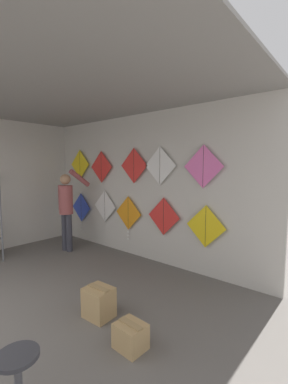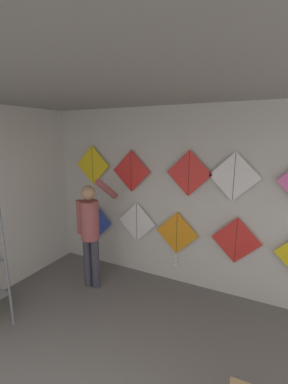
% 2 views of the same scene
% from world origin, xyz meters
% --- Properties ---
extents(back_panel, '(5.57, 0.06, 2.80)m').
position_xyz_m(back_panel, '(0.00, 3.58, 1.40)').
color(back_panel, beige).
rests_on(back_panel, ground).
extents(ceiling_slab, '(5.57, 4.35, 0.04)m').
position_xyz_m(ceiling_slab, '(0.00, 1.77, 2.82)').
color(ceiling_slab, gray).
extents(shopkeeper, '(0.44, 0.62, 1.75)m').
position_xyz_m(shopkeeper, '(-1.23, 2.81, 0.99)').
color(shopkeeper, '#383842').
rests_on(shopkeeper, ground).
extents(kite_0, '(0.69, 0.04, 0.90)m').
position_xyz_m(kite_0, '(-1.66, 3.48, 0.78)').
color(kite_0, blue).
extents(kite_1, '(0.69, 0.01, 0.69)m').
position_xyz_m(kite_1, '(-0.79, 3.49, 0.93)').
color(kite_1, white).
extents(kite_2, '(0.69, 0.04, 0.90)m').
position_xyz_m(kite_2, '(-0.07, 3.48, 0.83)').
color(kite_2, orange).
extents(kite_3, '(0.69, 0.01, 0.69)m').
position_xyz_m(kite_3, '(0.81, 3.49, 0.90)').
color(kite_3, red).
extents(kite_5, '(0.69, 0.01, 0.69)m').
position_xyz_m(kite_5, '(-1.66, 3.49, 1.85)').
color(kite_5, yellow).
extents(kite_6, '(0.69, 0.01, 0.69)m').
position_xyz_m(kite_6, '(-0.88, 3.49, 1.79)').
color(kite_6, red).
extents(kite_7, '(0.69, 0.01, 0.69)m').
position_xyz_m(kite_7, '(0.09, 3.49, 1.82)').
color(kite_7, red).
extents(kite_8, '(0.69, 0.01, 0.69)m').
position_xyz_m(kite_8, '(0.72, 3.49, 1.81)').
color(kite_8, white).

